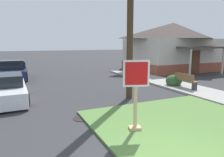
# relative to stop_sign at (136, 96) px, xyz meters

# --- Properties ---
(grass_corner_patch) EXTENTS (5.87, 5.90, 0.08)m
(grass_corner_patch) POSITION_rel_stop_sign_xyz_m (1.76, -0.53, -1.10)
(grass_corner_patch) COLOR #567F3D
(grass_corner_patch) RESTS_ON ground
(sidewalk_strip) EXTENTS (2.20, 17.34, 0.12)m
(sidewalk_strip) POSITION_rel_stop_sign_xyz_m (5.90, 3.80, -1.08)
(sidewalk_strip) COLOR #9E9B93
(sidewalk_strip) RESTS_ON ground
(stop_sign) EXTENTS (0.75, 0.38, 2.13)m
(stop_sign) POSITION_rel_stop_sign_xyz_m (0.00, 0.00, 0.00)
(stop_sign) COLOR tan
(stop_sign) RESTS_ON grass_corner_patch
(manhole_cover) EXTENTS (0.70, 0.70, 0.02)m
(manhole_cover) POSITION_rel_stop_sign_xyz_m (-1.13, 1.78, -1.13)
(manhole_cover) COLOR black
(manhole_cover) RESTS_ON ground
(parked_sedan_white) EXTENTS (1.90, 4.13, 1.25)m
(parked_sedan_white) POSITION_rel_stop_sign_xyz_m (-3.73, 5.51, -0.60)
(parked_sedan_white) COLOR silver
(parked_sedan_white) RESTS_ON ground
(pickup_truck_navy) EXTENTS (2.06, 5.04, 1.48)m
(pickup_truck_navy) POSITION_rel_stop_sign_xyz_m (-3.54, 12.03, -0.52)
(pickup_truck_navy) COLOR #19234C
(pickup_truck_navy) RESTS_ON ground
(street_bench) EXTENTS (0.41, 1.46, 0.85)m
(street_bench) POSITION_rel_stop_sign_xyz_m (5.67, 3.81, -0.56)
(street_bench) COLOR brown
(street_bench) RESTS_ON sidewalk_strip
(corner_house) EXTENTS (8.84, 7.80, 4.74)m
(corner_house) POSITION_rel_stop_sign_xyz_m (11.33, 11.54, 1.29)
(corner_house) COLOR brown
(corner_house) RESTS_ON ground
(shrub_by_curb) EXTENTS (0.98, 0.98, 0.76)m
(shrub_by_curb) POSITION_rel_stop_sign_xyz_m (5.64, 4.73, -0.76)
(shrub_by_curb) COLOR #315A2E
(shrub_by_curb) RESTS_ON ground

